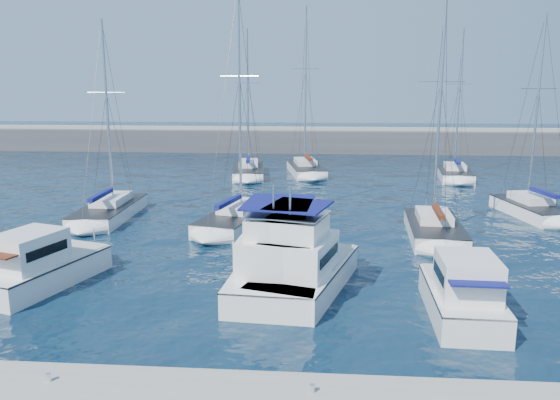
# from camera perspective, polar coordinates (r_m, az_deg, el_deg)

# --- Properties ---
(ground) EXTENTS (220.00, 220.00, 0.00)m
(ground) POSITION_cam_1_polar(r_m,az_deg,el_deg) (27.19, 3.80, -8.32)
(ground) COLOR black
(ground) RESTS_ON ground
(breakwater) EXTENTS (160.00, 6.00, 4.45)m
(breakwater) POSITION_cam_1_polar(r_m,az_deg,el_deg) (77.94, 4.26, 5.86)
(breakwater) COLOR #424244
(breakwater) RESTS_ON ground
(dock_cleat_near_port) EXTENTS (0.16, 0.16, 0.25)m
(dock_cleat_near_port) POSITION_cam_1_polar(r_m,az_deg,el_deg) (18.79, -23.01, -16.69)
(dock_cleat_near_port) COLOR silver
(dock_cleat_near_port) RESTS_ON dock
(dock_cleat_centre) EXTENTS (0.16, 0.16, 0.25)m
(dock_cleat_centre) POSITION_cam_1_polar(r_m,az_deg,el_deg) (16.92, 3.37, -19.05)
(dock_cleat_centre) COLOR silver
(dock_cleat_centre) RESTS_ON dock
(motor_yacht_port_outer) EXTENTS (4.51, 7.09, 3.20)m
(motor_yacht_port_outer) POSITION_cam_1_polar(r_m,az_deg,el_deg) (28.33, -23.83, -6.49)
(motor_yacht_port_outer) COLOR white
(motor_yacht_port_outer) RESTS_ON ground
(motor_yacht_port_inner) EXTENTS (4.68, 10.00, 4.69)m
(motor_yacht_port_inner) POSITION_cam_1_polar(r_m,az_deg,el_deg) (26.10, 0.18, -6.53)
(motor_yacht_port_inner) COLOR white
(motor_yacht_port_inner) RESTS_ON ground
(motor_yacht_stbd_inner) EXTENTS (5.30, 8.29, 4.69)m
(motor_yacht_stbd_inner) POSITION_cam_1_polar(r_m,az_deg,el_deg) (25.31, 2.43, -7.15)
(motor_yacht_stbd_inner) COLOR white
(motor_yacht_stbd_inner) RESTS_ON ground
(motor_yacht_stbd_outer) EXTENTS (2.85, 6.04, 3.20)m
(motor_yacht_stbd_outer) POSITION_cam_1_polar(r_m,az_deg,el_deg) (23.83, 18.57, -9.53)
(motor_yacht_stbd_outer) COLOR white
(motor_yacht_stbd_outer) RESTS_ON ground
(sailboat_mid_a) EXTENTS (3.27, 8.62, 14.13)m
(sailboat_mid_a) POSITION_cam_1_polar(r_m,az_deg,el_deg) (41.04, -17.37, -1.07)
(sailboat_mid_a) COLOR white
(sailboat_mid_a) RESTS_ON ground
(sailboat_mid_b) EXTENTS (4.89, 8.79, 15.94)m
(sailboat_mid_b) POSITION_cam_1_polar(r_m,az_deg,el_deg) (37.09, -4.52, -1.88)
(sailboat_mid_b) COLOR white
(sailboat_mid_b) RESTS_ON ground
(sailboat_mid_d) EXTENTS (3.68, 7.99, 15.36)m
(sailboat_mid_d) POSITION_cam_1_polar(r_m,az_deg,el_deg) (35.65, 15.80, -2.90)
(sailboat_mid_d) COLOR white
(sailboat_mid_d) RESTS_ON ground
(sailboat_mid_e) EXTENTS (4.40, 7.55, 14.58)m
(sailboat_mid_e) POSITION_cam_1_polar(r_m,az_deg,el_deg) (43.77, 24.89, -0.83)
(sailboat_mid_e) COLOR white
(sailboat_mid_e) RESTS_ON ground
(sailboat_back_a) EXTENTS (4.06, 9.27, 15.26)m
(sailboat_back_a) POSITION_cam_1_polar(r_m,az_deg,el_deg) (57.22, -3.30, 3.07)
(sailboat_back_a) COLOR white
(sailboat_back_a) RESTS_ON ground
(sailboat_back_b) EXTENTS (4.67, 8.97, 17.66)m
(sailboat_back_b) POSITION_cam_1_polar(r_m,az_deg,el_deg) (58.33, 2.72, 3.28)
(sailboat_back_b) COLOR white
(sailboat_back_b) RESTS_ON ground
(sailboat_back_c) EXTENTS (3.85, 7.37, 15.10)m
(sailboat_back_c) POSITION_cam_1_polar(r_m,az_deg,el_deg) (57.75, 17.80, 2.62)
(sailboat_back_c) COLOR white
(sailboat_back_c) RESTS_ON ground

